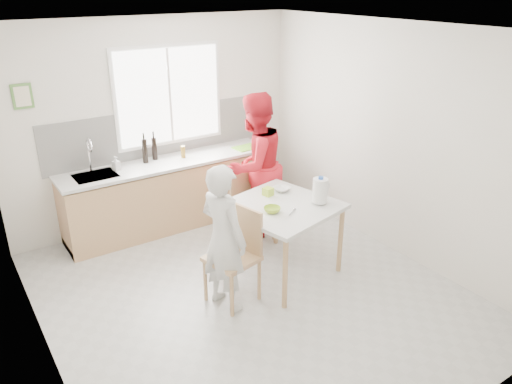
# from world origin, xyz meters

# --- Properties ---
(ground) EXTENTS (4.50, 4.50, 0.00)m
(ground) POSITION_xyz_m (0.00, 0.00, 0.00)
(ground) COLOR #B7B7B2
(ground) RESTS_ON ground
(room_shell) EXTENTS (4.50, 4.50, 4.50)m
(room_shell) POSITION_xyz_m (0.00, 0.00, 1.64)
(room_shell) COLOR silver
(room_shell) RESTS_ON ground
(window) EXTENTS (1.50, 0.06, 1.30)m
(window) POSITION_xyz_m (0.20, 2.23, 1.70)
(window) COLOR white
(window) RESTS_ON room_shell
(backsplash) EXTENTS (3.00, 0.02, 0.65)m
(backsplash) POSITION_xyz_m (0.00, 2.24, 1.23)
(backsplash) COLOR white
(backsplash) RESTS_ON room_shell
(picture_frame) EXTENTS (0.22, 0.03, 0.28)m
(picture_frame) POSITION_xyz_m (-1.55, 2.23, 1.90)
(picture_frame) COLOR #51843C
(picture_frame) RESTS_ON room_shell
(kitchen_counter) EXTENTS (2.84, 0.64, 1.37)m
(kitchen_counter) POSITION_xyz_m (-0.00, 1.95, 0.42)
(kitchen_counter) COLOR tan
(kitchen_counter) RESTS_ON ground
(dining_table) EXTENTS (1.31, 1.31, 0.84)m
(dining_table) POSITION_xyz_m (0.51, 0.17, 0.75)
(dining_table) COLOR silver
(dining_table) RESTS_ON ground
(chair_left) EXTENTS (0.55, 0.55, 1.00)m
(chair_left) POSITION_xyz_m (-0.14, 0.01, 0.55)
(chair_left) COLOR tan
(chair_left) RESTS_ON ground
(chair_far) EXTENTS (0.52, 0.52, 0.94)m
(chair_far) POSITION_xyz_m (0.67, 1.04, 0.52)
(chair_far) COLOR tan
(chair_far) RESTS_ON ground
(person_white) EXTENTS (0.48, 0.63, 1.53)m
(person_white) POSITION_xyz_m (-0.32, -0.03, 0.77)
(person_white) COLOR silver
(person_white) RESTS_ON ground
(person_red) EXTENTS (1.04, 0.89, 1.86)m
(person_red) POSITION_xyz_m (0.82, 1.15, 0.93)
(person_red) COLOR red
(person_red) RESTS_ON ground
(bowl_green) EXTENTS (0.21, 0.21, 0.06)m
(bowl_green) POSITION_xyz_m (0.33, 0.07, 0.87)
(bowl_green) COLOR #9CC42D
(bowl_green) RESTS_ON dining_table
(bowl_white) EXTENTS (0.23, 0.23, 0.05)m
(bowl_white) POSITION_xyz_m (0.75, 0.48, 0.86)
(bowl_white) COLOR silver
(bowl_white) RESTS_ON dining_table
(milk_jug) EXTENTS (0.23, 0.17, 0.29)m
(milk_jug) POSITION_xyz_m (0.89, -0.04, 1.00)
(milk_jug) COLOR white
(milk_jug) RESTS_ON dining_table
(green_box) EXTENTS (0.12, 0.12, 0.09)m
(green_box) POSITION_xyz_m (0.55, 0.46, 0.88)
(green_box) COLOR #ADD431
(green_box) RESTS_ON dining_table
(spoon) EXTENTS (0.14, 0.10, 0.01)m
(spoon) POSITION_xyz_m (0.49, -0.07, 0.85)
(spoon) COLOR #A5A5AA
(spoon) RESTS_ON dining_table
(cutting_board) EXTENTS (0.37, 0.28, 0.01)m
(cutting_board) POSITION_xyz_m (1.14, 1.84, 0.93)
(cutting_board) COLOR #77CB2E
(cutting_board) RESTS_ON kitchen_counter
(wine_bottle_a) EXTENTS (0.07, 0.07, 0.32)m
(wine_bottle_a) POSITION_xyz_m (-0.27, 2.05, 1.08)
(wine_bottle_a) COLOR black
(wine_bottle_a) RESTS_ON kitchen_counter
(wine_bottle_b) EXTENTS (0.07, 0.07, 0.30)m
(wine_bottle_b) POSITION_xyz_m (-0.11, 2.10, 1.07)
(wine_bottle_b) COLOR black
(wine_bottle_b) RESTS_ON kitchen_counter
(jar_amber) EXTENTS (0.06, 0.06, 0.16)m
(jar_amber) POSITION_xyz_m (0.23, 1.96, 1.00)
(jar_amber) COLOR olive
(jar_amber) RESTS_ON kitchen_counter
(soap_bottle) EXTENTS (0.10, 0.10, 0.17)m
(soap_bottle) POSITION_xyz_m (-0.67, 1.99, 1.01)
(soap_bottle) COLOR #999999
(soap_bottle) RESTS_ON kitchen_counter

